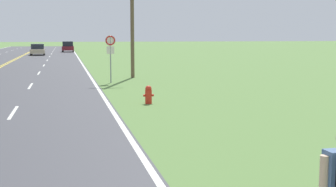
{
  "coord_description": "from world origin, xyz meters",
  "views": [
    {
      "loc": [
        5.51,
        -0.87,
        2.77
      ],
      "look_at": [
        8.19,
        11.23,
        1.22
      ],
      "focal_mm": 50.0,
      "sensor_mm": 36.0,
      "label": 1
    }
  ],
  "objects_px": {
    "traffic_sign": "(110,47)",
    "fire_hydrant": "(148,94)",
    "car_champagne_sedan_receding": "(38,49)",
    "car_maroon_van_distant": "(68,46)"
  },
  "relations": [
    {
      "from": "traffic_sign",
      "to": "fire_hydrant",
      "type": "bearing_deg",
      "value": -85.56
    },
    {
      "from": "fire_hydrant",
      "to": "traffic_sign",
      "type": "xyz_separation_m",
      "value": [
        -0.67,
        8.68,
        1.71
      ]
    },
    {
      "from": "car_champagne_sedan_receding",
      "to": "traffic_sign",
      "type": "bearing_deg",
      "value": 7.26
    },
    {
      "from": "fire_hydrant",
      "to": "car_maroon_van_distant",
      "type": "distance_m",
      "value": 61.06
    },
    {
      "from": "traffic_sign",
      "to": "car_champagne_sedan_receding",
      "type": "height_order",
      "value": "traffic_sign"
    },
    {
      "from": "traffic_sign",
      "to": "car_champagne_sedan_receding",
      "type": "relative_size",
      "value": 0.57
    },
    {
      "from": "car_champagne_sedan_receding",
      "to": "fire_hydrant",
      "type": "bearing_deg",
      "value": 6.52
    },
    {
      "from": "fire_hydrant",
      "to": "car_champagne_sedan_receding",
      "type": "distance_m",
      "value": 49.89
    },
    {
      "from": "fire_hydrant",
      "to": "traffic_sign",
      "type": "height_order",
      "value": "traffic_sign"
    },
    {
      "from": "traffic_sign",
      "to": "car_maroon_van_distant",
      "type": "height_order",
      "value": "traffic_sign"
    }
  ]
}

